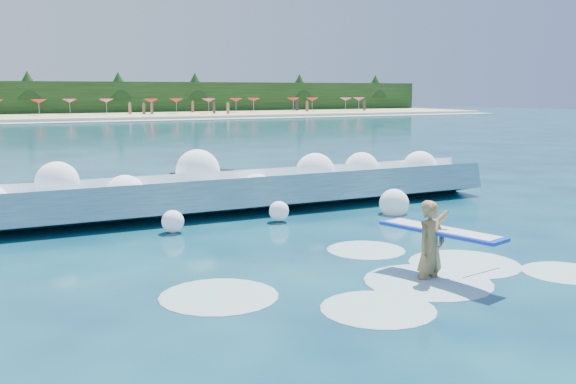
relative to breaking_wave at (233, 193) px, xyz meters
name	(u,v)px	position (x,y,z in m)	size (l,w,h in m)	color
ground	(268,265)	(-1.75, -6.33, -0.53)	(200.00, 200.00, 0.00)	#082542
beach	(12,118)	(-1.75, 71.67, -0.33)	(140.00, 20.00, 0.40)	tan
wet_band	(19,123)	(-1.75, 60.67, -0.49)	(140.00, 5.00, 0.08)	silver
treeline	(6,99)	(-1.75, 81.67, 1.97)	(140.00, 4.00, 5.00)	black
breaking_wave	(233,193)	(0.00, 0.00, 0.00)	(17.74, 2.78, 1.53)	teal
rock_cluster	(113,199)	(-3.43, 1.42, -0.15)	(8.02, 3.11, 1.22)	black
surfer_with_board	(433,245)	(0.68, -8.84, 0.18)	(1.32, 3.06, 1.94)	olive
wave_spray	(244,181)	(0.31, -0.18, 0.39)	(15.19, 4.49, 2.05)	white
surf_foam	(402,278)	(0.25, -8.45, -0.53)	(8.93, 5.50, 0.13)	silver
beach_umbrellas	(11,102)	(-1.66, 73.24, 1.72)	(111.87, 6.43, 0.50)	red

